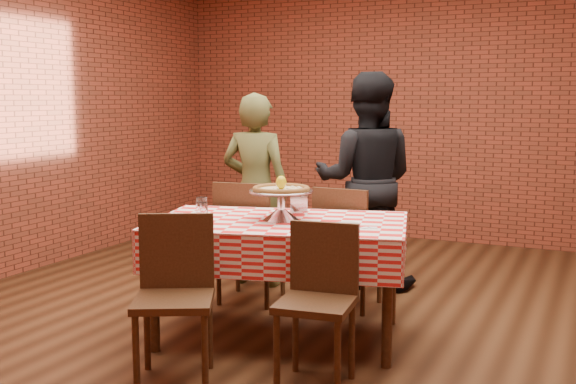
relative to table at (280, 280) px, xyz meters
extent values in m
plane|color=black|center=(0.01, 0.41, -0.38)|extent=(6.00, 6.00, 0.00)
plane|color=brown|center=(0.01, 3.41, 1.08)|extent=(5.50, 0.00, 5.50)
cube|color=#432B17|center=(0.00, 0.00, 0.00)|extent=(1.73, 1.29, 0.75)
cylinder|color=beige|center=(0.00, 0.02, 0.57)|extent=(0.40, 0.40, 0.03)
ellipsoid|color=yellow|center=(0.00, 0.02, 0.62)|extent=(0.07, 0.07, 0.08)
cylinder|color=white|center=(-0.42, -0.23, 0.44)|extent=(0.09, 0.09, 0.12)
cylinder|color=white|center=(-0.55, -0.04, 0.44)|extent=(0.09, 0.09, 0.12)
cylinder|color=white|center=(0.44, 0.02, 0.39)|extent=(0.19, 0.19, 0.01)
cube|color=white|center=(0.57, -0.02, 0.39)|extent=(0.06, 0.06, 0.00)
cube|color=white|center=(0.61, 0.00, 0.39)|extent=(0.06, 0.05, 0.00)
cube|color=silver|center=(0.01, 0.28, 0.46)|extent=(0.14, 0.13, 0.16)
imported|color=#4B4D26|center=(-0.72, 1.05, 0.40)|extent=(0.60, 0.43, 1.56)
imported|color=black|center=(0.10, 1.39, 0.48)|extent=(0.97, 0.84, 1.72)
camera|label=1|loc=(1.84, -3.80, 1.15)|focal=42.76mm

